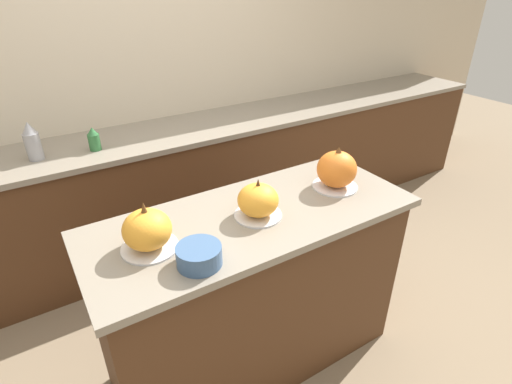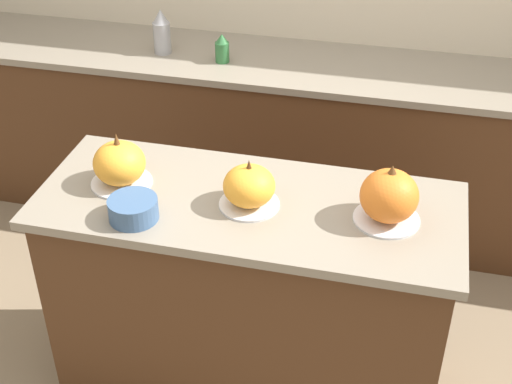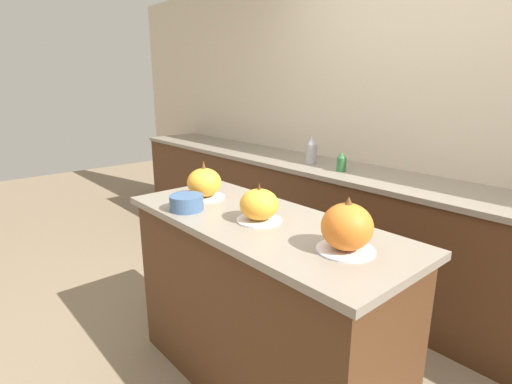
{
  "view_description": "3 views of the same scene",
  "coord_description": "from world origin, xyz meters",
  "px_view_note": "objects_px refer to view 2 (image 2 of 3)",
  "views": [
    {
      "loc": [
        -0.78,
        -1.28,
        1.86
      ],
      "look_at": [
        0.01,
        -0.01,
        1.04
      ],
      "focal_mm": 28.0,
      "sensor_mm": 36.0,
      "label": 1
    },
    {
      "loc": [
        0.51,
        -1.98,
        2.34
      ],
      "look_at": [
        0.03,
        -0.01,
        0.98
      ],
      "focal_mm": 50.0,
      "sensor_mm": 36.0,
      "label": 2
    },
    {
      "loc": [
        1.31,
        -1.17,
        1.55
      ],
      "look_at": [
        -0.08,
        0.04,
        1.03
      ],
      "focal_mm": 28.0,
      "sensor_mm": 36.0,
      "label": 3
    }
  ],
  "objects_px": {
    "bottle_tall": "(162,32)",
    "pumpkin_cake_left": "(120,164)",
    "pumpkin_cake_right": "(389,197)",
    "bottle_short": "(222,49)",
    "mixing_bowl": "(133,209)",
    "pumpkin_cake_center": "(249,187)"
  },
  "relations": [
    {
      "from": "pumpkin_cake_left",
      "to": "bottle_short",
      "type": "bearing_deg",
      "value": 87.43
    },
    {
      "from": "bottle_tall",
      "to": "bottle_short",
      "type": "height_order",
      "value": "bottle_tall"
    },
    {
      "from": "pumpkin_cake_center",
      "to": "pumpkin_cake_right",
      "type": "distance_m",
      "value": 0.47
    },
    {
      "from": "pumpkin_cake_center",
      "to": "pumpkin_cake_right",
      "type": "bearing_deg",
      "value": 2.96
    },
    {
      "from": "bottle_tall",
      "to": "pumpkin_cake_left",
      "type": "bearing_deg",
      "value": -77.22
    },
    {
      "from": "bottle_tall",
      "to": "mixing_bowl",
      "type": "bearing_deg",
      "value": -74.1
    },
    {
      "from": "pumpkin_cake_center",
      "to": "pumpkin_cake_left",
      "type": "bearing_deg",
      "value": 177.21
    },
    {
      "from": "bottle_short",
      "to": "mixing_bowl",
      "type": "distance_m",
      "value": 1.35
    },
    {
      "from": "pumpkin_cake_right",
      "to": "bottle_short",
      "type": "relative_size",
      "value": 1.57
    },
    {
      "from": "pumpkin_cake_left",
      "to": "pumpkin_cake_center",
      "type": "height_order",
      "value": "pumpkin_cake_left"
    },
    {
      "from": "pumpkin_cake_left",
      "to": "pumpkin_cake_right",
      "type": "xyz_separation_m",
      "value": [
        0.95,
        0.0,
        0.01
      ]
    },
    {
      "from": "pumpkin_cake_center",
      "to": "bottle_tall",
      "type": "xyz_separation_m",
      "value": [
        -0.75,
        1.22,
        0.02
      ]
    },
    {
      "from": "pumpkin_cake_right",
      "to": "mixing_bowl",
      "type": "xyz_separation_m",
      "value": [
        -0.83,
        -0.19,
        -0.05
      ]
    },
    {
      "from": "pumpkin_cake_right",
      "to": "bottle_tall",
      "type": "xyz_separation_m",
      "value": [
        -1.22,
        1.19,
        0.0
      ]
    },
    {
      "from": "pumpkin_cake_right",
      "to": "bottle_tall",
      "type": "distance_m",
      "value": 1.71
    },
    {
      "from": "pumpkin_cake_left",
      "to": "pumpkin_cake_right",
      "type": "height_order",
      "value": "pumpkin_cake_right"
    },
    {
      "from": "pumpkin_cake_right",
      "to": "bottle_tall",
      "type": "height_order",
      "value": "pumpkin_cake_right"
    },
    {
      "from": "pumpkin_cake_left",
      "to": "pumpkin_cake_right",
      "type": "distance_m",
      "value": 0.95
    },
    {
      "from": "pumpkin_cake_right",
      "to": "bottle_short",
      "type": "height_order",
      "value": "pumpkin_cake_right"
    },
    {
      "from": "pumpkin_cake_center",
      "to": "mixing_bowl",
      "type": "height_order",
      "value": "pumpkin_cake_center"
    },
    {
      "from": "pumpkin_cake_right",
      "to": "pumpkin_cake_center",
      "type": "bearing_deg",
      "value": -177.04
    },
    {
      "from": "pumpkin_cake_center",
      "to": "mixing_bowl",
      "type": "relative_size",
      "value": 1.25
    }
  ]
}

